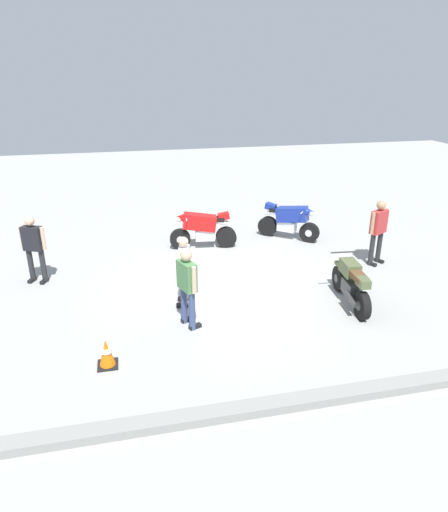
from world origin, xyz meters
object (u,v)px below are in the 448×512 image
object	(u,v)px
motorcycle_red_sportbike	(203,229)
person_in_red_shirt	(378,228)
traffic_cone	(107,353)
motorcycle_olive_vintage	(351,284)
motorcycle_blue_sportbike	(289,220)
person_in_white_shirt	(184,267)
person_in_black_shirt	(34,245)
person_in_green_shirt	(187,284)

from	to	relation	value
motorcycle_red_sportbike	person_in_red_shirt	bearing A→B (deg)	159.65
person_in_red_shirt	traffic_cone	distance (m)	7.72
motorcycle_olive_vintage	motorcycle_red_sportbike	world-z (taller)	motorcycle_red_sportbike
motorcycle_blue_sportbike	person_in_white_shirt	world-z (taller)	person_in_white_shirt
motorcycle_red_sportbike	motorcycle_olive_vintage	bearing A→B (deg)	128.46
motorcycle_olive_vintage	person_in_red_shirt	world-z (taller)	person_in_red_shirt
motorcycle_olive_vintage	person_in_red_shirt	size ratio (longest dim) A/B	1.12
person_in_black_shirt	traffic_cone	distance (m)	4.35
motorcycle_blue_sportbike	person_in_green_shirt	bearing A→B (deg)	-90.64
motorcycle_blue_sportbike	person_in_white_shirt	size ratio (longest dim) A/B	1.02
person_in_black_shirt	person_in_green_shirt	bearing A→B (deg)	72.20
motorcycle_blue_sportbike	motorcycle_red_sportbike	size ratio (longest dim) A/B	0.83
motorcycle_blue_sportbike	person_in_red_shirt	xyz separation A→B (m)	(-1.60, 2.34, 0.42)
motorcycle_red_sportbike	person_in_white_shirt	world-z (taller)	person_in_white_shirt
person_in_black_shirt	motorcycle_blue_sportbike	bearing A→B (deg)	125.85
person_in_white_shirt	traffic_cone	distance (m)	2.68
motorcycle_olive_vintage	person_in_black_shirt	bearing A→B (deg)	74.38
motorcycle_olive_vintage	person_in_white_shirt	bearing A→B (deg)	83.53
motorcycle_olive_vintage	motorcycle_red_sportbike	size ratio (longest dim) A/B	1.00
person_in_red_shirt	motorcycle_blue_sportbike	bearing A→B (deg)	-172.62
person_in_red_shirt	person_in_black_shirt	bearing A→B (deg)	-122.11
traffic_cone	motorcycle_red_sportbike	bearing A→B (deg)	-116.71
person_in_red_shirt	person_in_white_shirt	bearing A→B (deg)	-104.52
person_in_green_shirt	motorcycle_red_sportbike	bearing A→B (deg)	54.62
motorcycle_blue_sportbike	motorcycle_red_sportbike	xyz separation A→B (m)	(2.72, 0.20, 0.00)
person_in_white_shirt	person_in_black_shirt	distance (m)	3.91
person_in_white_shirt	person_in_red_shirt	distance (m)	5.45
motorcycle_red_sportbike	person_in_black_shirt	size ratio (longest dim) A/B	1.16
motorcycle_olive_vintage	person_in_black_shirt	distance (m)	7.52
motorcycle_red_sportbike	person_in_black_shirt	bearing A→B (deg)	23.45
person_in_black_shirt	person_in_green_shirt	distance (m)	4.41
person_in_red_shirt	person_in_black_shirt	xyz separation A→B (m)	(8.71, -0.78, -0.05)
motorcycle_red_sportbike	person_in_black_shirt	distance (m)	4.60
person_in_red_shirt	person_in_black_shirt	size ratio (longest dim) A/B	1.04
person_in_white_shirt	person_in_green_shirt	distance (m)	0.95
traffic_cone	person_in_green_shirt	bearing A→B (deg)	-147.11
motorcycle_red_sportbike	person_in_green_shirt	distance (m)	4.42
motorcycle_blue_sportbike	person_in_green_shirt	size ratio (longest dim) A/B	0.97
motorcycle_blue_sportbike	person_in_red_shirt	world-z (taller)	person_in_red_shirt
motorcycle_red_sportbike	person_in_white_shirt	distance (m)	3.49
traffic_cone	motorcycle_olive_vintage	bearing A→B (deg)	-167.15
motorcycle_red_sportbike	person_in_red_shirt	xyz separation A→B (m)	(-4.33, 2.15, 0.42)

